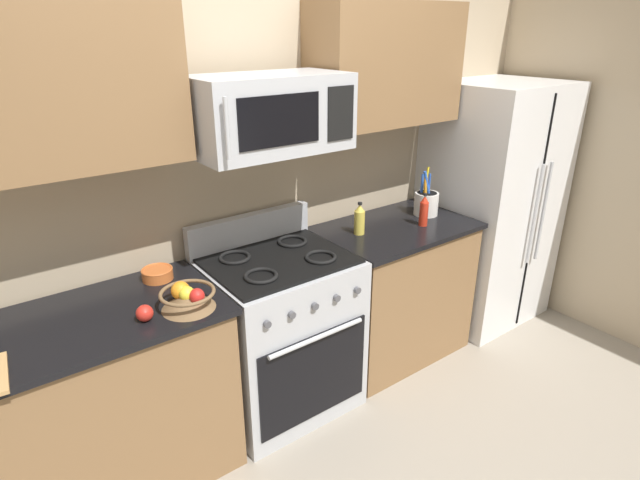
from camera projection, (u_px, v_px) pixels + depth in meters
name	position (u px, v px, depth m)	size (l,w,h in m)	color
ground_plane	(354.00, 469.00, 2.58)	(16.00, 16.00, 0.00)	gray
wall_back	(238.00, 174.00, 2.85)	(8.00, 0.10, 2.60)	tan
counter_left	(91.00, 409.00, 2.33)	(1.26, 0.64, 0.91)	olive
range_oven	(280.00, 332.00, 2.88)	(0.76, 0.68, 1.09)	#B2B5BA
counter_right	(393.00, 290.00, 3.37)	(0.97, 0.64, 0.91)	olive
refrigerator	(490.00, 205.00, 3.72)	(0.84, 0.75, 1.72)	silver
wall_right	(629.00, 151.00, 3.36)	(0.10, 8.00, 2.60)	tan
microwave	(269.00, 114.00, 2.44)	(0.76, 0.44, 0.36)	#B2B5BA
upper_cabinets_left	(13.00, 87.00, 1.91)	(1.25, 0.34, 0.67)	olive
upper_cabinets_right	(386.00, 65.00, 2.96)	(0.96, 0.34, 0.67)	olive
utensil_crock	(426.00, 203.00, 3.35)	(0.16, 0.16, 0.31)	white
fruit_basket	(188.00, 298.00, 2.25)	(0.24, 0.24, 0.11)	brown
apple_loose	(145.00, 313.00, 2.16)	(0.07, 0.07, 0.07)	red
bottle_hot_sauce	(424.00, 211.00, 3.17)	(0.05, 0.05, 0.21)	red
bottle_oil	(359.00, 220.00, 3.04)	(0.06, 0.06, 0.20)	gold
prep_bowl	(157.00, 274.00, 2.51)	(0.15, 0.15, 0.06)	#D1662D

